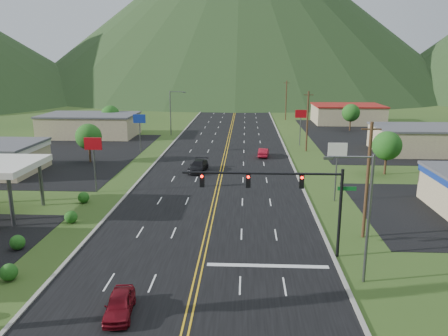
{
  "coord_description": "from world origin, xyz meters",
  "views": [
    {
      "loc": [
        3.25,
        -17.78,
        14.8
      ],
      "look_at": [
        1.16,
        24.07,
        4.5
      ],
      "focal_mm": 35.0,
      "sensor_mm": 36.0,
      "label": 1
    }
  ],
  "objects_px": {
    "traffic_signal": "(288,190)",
    "car_dark_mid": "(198,166)",
    "car_red_far": "(264,153)",
    "car_red_near": "(120,305)",
    "streetlight_east": "(364,210)",
    "streetlight_west": "(172,110)"
  },
  "relations": [
    {
      "from": "traffic_signal",
      "to": "streetlight_east",
      "type": "height_order",
      "value": "streetlight_east"
    },
    {
      "from": "streetlight_east",
      "to": "car_dark_mid",
      "type": "bearing_deg",
      "value": 115.49
    },
    {
      "from": "streetlight_west",
      "to": "car_red_near",
      "type": "xyz_separation_m",
      "value": [
        7.55,
        -64.84,
        -4.52
      ]
    },
    {
      "from": "traffic_signal",
      "to": "car_dark_mid",
      "type": "distance_m",
      "value": 28.2
    },
    {
      "from": "traffic_signal",
      "to": "car_dark_mid",
      "type": "bearing_deg",
      "value": 110.29
    },
    {
      "from": "car_red_far",
      "to": "traffic_signal",
      "type": "bearing_deg",
      "value": 97.08
    },
    {
      "from": "streetlight_west",
      "to": "car_dark_mid",
      "type": "distance_m",
      "value": 31.41
    },
    {
      "from": "car_red_near",
      "to": "car_dark_mid",
      "type": "xyz_separation_m",
      "value": [
        0.96,
        34.93,
        0.08
      ]
    },
    {
      "from": "streetlight_west",
      "to": "car_dark_mid",
      "type": "bearing_deg",
      "value": -74.11
    },
    {
      "from": "traffic_signal",
      "to": "streetlight_east",
      "type": "bearing_deg",
      "value": -40.39
    },
    {
      "from": "car_dark_mid",
      "to": "car_red_far",
      "type": "distance_m",
      "value": 13.63
    },
    {
      "from": "streetlight_east",
      "to": "traffic_signal",
      "type": "bearing_deg",
      "value": 139.61
    },
    {
      "from": "streetlight_west",
      "to": "car_dark_mid",
      "type": "height_order",
      "value": "streetlight_west"
    },
    {
      "from": "car_red_near",
      "to": "car_dark_mid",
      "type": "height_order",
      "value": "car_dark_mid"
    },
    {
      "from": "traffic_signal",
      "to": "streetlight_east",
      "type": "distance_m",
      "value": 6.17
    },
    {
      "from": "traffic_signal",
      "to": "car_dark_mid",
      "type": "height_order",
      "value": "traffic_signal"
    },
    {
      "from": "car_red_near",
      "to": "car_dark_mid",
      "type": "bearing_deg",
      "value": 81.92
    },
    {
      "from": "streetlight_east",
      "to": "streetlight_west",
      "type": "distance_m",
      "value": 64.21
    },
    {
      "from": "streetlight_east",
      "to": "car_red_near",
      "type": "relative_size",
      "value": 2.31
    },
    {
      "from": "car_red_near",
      "to": "streetlight_east",
      "type": "bearing_deg",
      "value": 11.05
    },
    {
      "from": "streetlight_west",
      "to": "car_red_near",
      "type": "relative_size",
      "value": 2.31
    },
    {
      "from": "streetlight_east",
      "to": "streetlight_west",
      "type": "relative_size",
      "value": 1.0
    }
  ]
}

